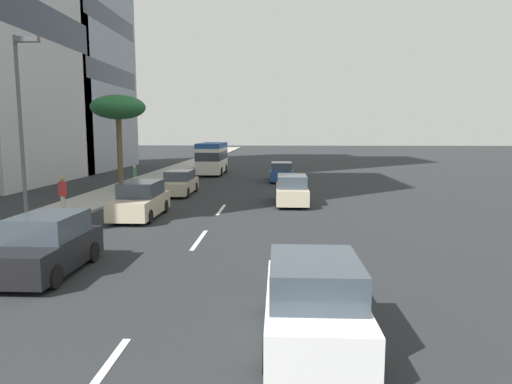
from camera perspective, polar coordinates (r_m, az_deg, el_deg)
The scene contains 16 objects.
ground_plane at distance 34.68m, azimuth -2.19°, elevation 0.76°, with size 198.00×198.00×0.00m, color #26282B.
sidewalk_right at distance 36.21m, azimuth -14.72°, elevation 0.92°, with size 162.00×3.10×0.15m, color #9E9B93.
lane_stripe_near at distance 8.56m, azimuth -19.36°, elevation -21.49°, with size 3.20×0.16×0.01m, color silver.
lane_stripe_mid at distance 17.67m, azimuth -7.06°, elevation -5.91°, with size 3.20×0.16×0.01m, color silver.
lane_stripe_far at distance 24.25m, azimuth -4.34°, elevation -2.19°, with size 3.20×0.16×0.01m, color silver.
car_lead at distance 37.97m, azimuth 3.18°, elevation 2.48°, with size 4.65×1.87×1.58m.
car_second at distance 30.38m, azimuth -9.48°, elevation 1.10°, with size 4.76×1.79×1.56m.
car_third at distance 22.61m, azimuth -14.16°, elevation -1.05°, with size 4.63×1.86×1.72m.
minibus_fourth at distance 44.12m, azimuth -5.46°, elevation 4.33°, with size 6.70×2.35×3.00m.
car_fifth at distance 14.67m, azimuth -24.49°, elevation -6.13°, with size 4.03×1.84×1.72m.
car_sixth at distance 9.25m, azimuth 7.18°, elevation -13.42°, with size 4.15×1.91×1.70m.
car_seventh at distance 26.05m, azimuth 4.46°, elevation 0.22°, with size 4.74×1.82×1.67m.
pedestrian_near_lamp at distance 33.52m, azimuth -14.86°, elevation 2.02°, with size 0.39×0.34×1.58m.
pedestrian_mid_block at distance 23.84m, azimuth -22.90°, elevation -0.17°, with size 0.33×0.38×1.79m.
palm_tree at distance 32.35m, azimuth -16.77°, elevation 9.90°, with size 3.60×3.60×6.36m.
street_lamp at distance 19.54m, azimuth -27.03°, elevation 8.48°, with size 0.24×0.97×7.46m.
Camera 1 is at (-2.81, -2.98, 4.10)m, focal length 32.18 mm.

